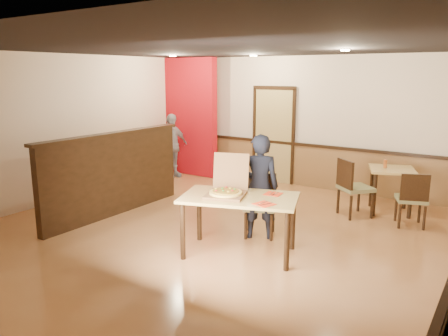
# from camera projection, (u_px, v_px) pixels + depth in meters

# --- Properties ---
(floor) EXTENTS (7.00, 7.00, 0.00)m
(floor) POSITION_uv_depth(u_px,v_px,m) (215.00, 232.00, 6.81)
(floor) COLOR #B87B47
(floor) RESTS_ON ground
(ceiling) EXTENTS (7.00, 7.00, 0.00)m
(ceiling) POSITION_uv_depth(u_px,v_px,m) (214.00, 47.00, 6.22)
(ceiling) COLOR black
(ceiling) RESTS_ON wall_back
(wall_back) EXTENTS (7.00, 0.00, 7.00)m
(wall_back) POSITION_uv_depth(u_px,v_px,m) (308.00, 122.00, 9.35)
(wall_back) COLOR beige
(wall_back) RESTS_ON floor
(wall_left) EXTENTS (0.00, 7.00, 7.00)m
(wall_left) POSITION_uv_depth(u_px,v_px,m) (66.00, 128.00, 8.42)
(wall_left) COLOR beige
(wall_left) RESTS_ON floor
(wainscot_back) EXTENTS (7.00, 0.04, 0.90)m
(wainscot_back) POSITION_uv_depth(u_px,v_px,m) (306.00, 166.00, 9.53)
(wainscot_back) COLOR brown
(wainscot_back) RESTS_ON floor
(chair_rail_back) EXTENTS (7.00, 0.06, 0.06)m
(chair_rail_back) POSITION_uv_depth(u_px,v_px,m) (306.00, 145.00, 9.42)
(chair_rail_back) COLOR black
(chair_rail_back) RESTS_ON wall_back
(back_door) EXTENTS (0.90, 0.06, 2.10)m
(back_door) POSITION_uv_depth(u_px,v_px,m) (274.00, 136.00, 9.83)
(back_door) COLOR tan
(back_door) RESTS_ON wall_back
(booth_partition) EXTENTS (0.20, 3.10, 1.44)m
(booth_partition) POSITION_uv_depth(u_px,v_px,m) (114.00, 173.00, 7.58)
(booth_partition) COLOR black
(booth_partition) RESTS_ON floor
(red_accent_panel) EXTENTS (1.60, 0.20, 2.78)m
(red_accent_panel) POSITION_uv_depth(u_px,v_px,m) (188.00, 117.00, 10.53)
(red_accent_panel) COLOR #A10B14
(red_accent_panel) RESTS_ON floor
(spot_a) EXTENTS (0.14, 0.14, 0.02)m
(spot_a) POSITION_uv_depth(u_px,v_px,m) (173.00, 56.00, 8.93)
(spot_a) COLOR #FFEEB2
(spot_a) RESTS_ON ceiling
(spot_b) EXTENTS (0.14, 0.14, 0.02)m
(spot_b) POSITION_uv_depth(u_px,v_px,m) (253.00, 55.00, 8.68)
(spot_b) COLOR #FFEEB2
(spot_b) RESTS_ON ceiling
(spot_c) EXTENTS (0.14, 0.14, 0.02)m
(spot_c) POSITION_uv_depth(u_px,v_px,m) (345.00, 50.00, 6.68)
(spot_c) COLOR #FFEEB2
(spot_c) RESTS_ON ceiling
(main_table) EXTENTS (1.74, 1.33, 0.82)m
(main_table) POSITION_uv_depth(u_px,v_px,m) (239.00, 204.00, 5.86)
(main_table) COLOR #AF8F49
(main_table) RESTS_ON floor
(diner_chair) EXTENTS (0.61, 0.61, 0.93)m
(diner_chair) POSITION_uv_depth(u_px,v_px,m) (260.00, 202.00, 6.65)
(diner_chair) COLOR olive
(diner_chair) RESTS_ON floor
(side_chair_left) EXTENTS (0.70, 0.70, 1.00)m
(side_chair_left) POSITION_uv_depth(u_px,v_px,m) (352.00, 186.00, 7.48)
(side_chair_left) COLOR olive
(side_chair_left) RESTS_ON floor
(side_chair_right) EXTENTS (0.58, 0.58, 0.90)m
(side_chair_right) POSITION_uv_depth(u_px,v_px,m) (412.00, 197.00, 6.96)
(side_chair_right) COLOR olive
(side_chair_right) RESTS_ON floor
(side_table) EXTENTS (0.95, 0.95, 0.80)m
(side_table) POSITION_uv_depth(u_px,v_px,m) (391.00, 178.00, 7.69)
(side_table) COLOR #AF8F49
(side_table) RESTS_ON floor
(diner) EXTENTS (0.69, 0.61, 1.58)m
(diner) POSITION_uv_depth(u_px,v_px,m) (259.00, 187.00, 6.45)
(diner) COLOR black
(diner) RESTS_ON floor
(passerby) EXTENTS (0.59, 0.95, 1.51)m
(passerby) POSITION_uv_depth(u_px,v_px,m) (171.00, 146.00, 10.31)
(passerby) COLOR #95969D
(passerby) RESTS_ON floor
(pizza_box) EXTENTS (0.67, 0.72, 0.53)m
(pizza_box) POSITION_uv_depth(u_px,v_px,m) (227.00, 190.00, 5.87)
(pizza_box) COLOR brown
(pizza_box) RESTS_ON main_table
(pizza) EXTENTS (0.46, 0.46, 0.03)m
(pizza) POSITION_uv_depth(u_px,v_px,m) (226.00, 193.00, 5.82)
(pizza) COLOR #DAB94F
(pizza) RESTS_ON pizza_box
(napkin_near) EXTENTS (0.28, 0.28, 0.01)m
(napkin_near) POSITION_uv_depth(u_px,v_px,m) (264.00, 204.00, 5.48)
(napkin_near) COLOR red
(napkin_near) RESTS_ON main_table
(napkin_far) EXTENTS (0.24, 0.24, 0.01)m
(napkin_far) POSITION_uv_depth(u_px,v_px,m) (273.00, 194.00, 5.94)
(napkin_far) COLOR red
(napkin_far) RESTS_ON main_table
(condiment) EXTENTS (0.06, 0.06, 0.15)m
(condiment) POSITION_uv_depth(u_px,v_px,m) (385.00, 164.00, 7.70)
(condiment) COLOR #94481B
(condiment) RESTS_ON side_table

